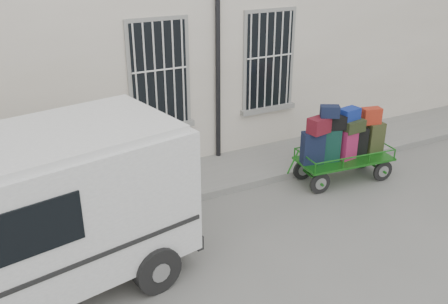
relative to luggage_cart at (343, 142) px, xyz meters
The scene contains 5 objects.
ground 3.09m from the luggage_cart, 164.27° to the right, with size 80.00×80.00×0.00m, color slate.
building 5.88m from the luggage_cart, 121.21° to the left, with size 24.00×5.15×6.00m.
sidewalk 3.28m from the luggage_cart, 153.83° to the left, with size 24.00×1.70×0.15m, color gray.
luggage_cart is the anchor object (origin of this frame).
van 6.66m from the luggage_cart, behind, with size 5.20×2.94×2.48m.
Camera 1 is at (-3.92, -6.68, 4.95)m, focal length 40.00 mm.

